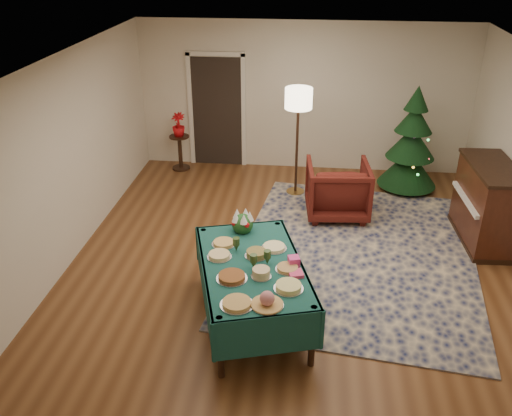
# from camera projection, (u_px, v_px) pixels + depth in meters

# --- Properties ---
(room_shell) EXTENTS (7.00, 7.00, 7.00)m
(room_shell) POSITION_uv_depth(u_px,v_px,m) (295.00, 174.00, 6.71)
(room_shell) COLOR #593319
(room_shell) RESTS_ON ground
(doorway) EXTENTS (1.08, 0.04, 2.16)m
(doorway) POSITION_uv_depth(u_px,v_px,m) (217.00, 109.00, 10.06)
(doorway) COLOR black
(doorway) RESTS_ON ground
(rug) EXTENTS (3.71, 4.58, 0.02)m
(rug) POSITION_uv_depth(u_px,v_px,m) (356.00, 253.00, 7.59)
(rug) COLOR #121B45
(rug) RESTS_ON ground
(buffet_table) EXTENTS (1.61, 2.16, 0.75)m
(buffet_table) POSITION_uv_depth(u_px,v_px,m) (252.00, 275.00, 6.06)
(buffet_table) COLOR black
(buffet_table) RESTS_ON ground
(platter_0) EXTENTS (0.34, 0.34, 0.05)m
(platter_0) POSITION_uv_depth(u_px,v_px,m) (237.00, 303.00, 5.32)
(platter_0) COLOR silver
(platter_0) RESTS_ON buffet_table
(platter_1) EXTENTS (0.33, 0.33, 0.16)m
(platter_1) POSITION_uv_depth(u_px,v_px,m) (267.00, 300.00, 5.30)
(platter_1) COLOR silver
(platter_1) RESTS_ON buffet_table
(platter_2) EXTENTS (0.31, 0.31, 0.06)m
(platter_2) POSITION_uv_depth(u_px,v_px,m) (289.00, 287.00, 5.56)
(platter_2) COLOR silver
(platter_2) RESTS_ON buffet_table
(platter_3) EXTENTS (0.33, 0.33, 0.05)m
(platter_3) POSITION_uv_depth(u_px,v_px,m) (232.00, 277.00, 5.73)
(platter_3) COLOR silver
(platter_3) RESTS_ON buffet_table
(platter_4) EXTENTS (0.22, 0.22, 0.10)m
(platter_4) POSITION_uv_depth(u_px,v_px,m) (261.00, 273.00, 5.75)
(platter_4) COLOR silver
(platter_4) RESTS_ON buffet_table
(platter_5) EXTENTS (0.27, 0.27, 0.04)m
(platter_5) POSITION_uv_depth(u_px,v_px,m) (287.00, 268.00, 5.88)
(platter_5) COLOR silver
(platter_5) RESTS_ON buffet_table
(platter_6) EXTENTS (0.28, 0.28, 0.05)m
(platter_6) POSITION_uv_depth(u_px,v_px,m) (219.00, 255.00, 6.11)
(platter_6) COLOR silver
(platter_6) RESTS_ON buffet_table
(platter_7) EXTENTS (0.27, 0.27, 0.07)m
(platter_7) POSITION_uv_depth(u_px,v_px,m) (256.00, 254.00, 6.12)
(platter_7) COLOR silver
(platter_7) RESTS_ON buffet_table
(platter_8) EXTENTS (0.30, 0.30, 0.04)m
(platter_8) POSITION_uv_depth(u_px,v_px,m) (274.00, 247.00, 6.28)
(platter_8) COLOR silver
(platter_8) RESTS_ON buffet_table
(platter_9) EXTENTS (0.28, 0.28, 0.04)m
(platter_9) POSITION_uv_depth(u_px,v_px,m) (224.00, 243.00, 6.36)
(platter_9) COLOR silver
(platter_9) RESTS_ON buffet_table
(goblet_0) EXTENTS (0.08, 0.08, 0.17)m
(goblet_0) POSITION_uv_depth(u_px,v_px,m) (236.00, 244.00, 6.19)
(goblet_0) COLOR #2D471E
(goblet_0) RESTS_ON buffet_table
(goblet_1) EXTENTS (0.08, 0.08, 0.17)m
(goblet_1) POSITION_uv_depth(u_px,v_px,m) (267.00, 257.00, 5.95)
(goblet_1) COLOR #2D471E
(goblet_1) RESTS_ON buffet_table
(goblet_2) EXTENTS (0.08, 0.08, 0.17)m
(goblet_2) POSITION_uv_depth(u_px,v_px,m) (254.00, 261.00, 5.88)
(goblet_2) COLOR #2D471E
(goblet_2) RESTS_ON buffet_table
(napkin_stack) EXTENTS (0.19, 0.19, 0.04)m
(napkin_stack) POSITION_uv_depth(u_px,v_px,m) (296.00, 274.00, 5.79)
(napkin_stack) COLOR #E94076
(napkin_stack) RESTS_ON buffet_table
(gift_box) EXTENTS (0.15, 0.15, 0.10)m
(gift_box) POSITION_uv_depth(u_px,v_px,m) (294.00, 261.00, 5.96)
(gift_box) COLOR #E13E93
(gift_box) RESTS_ON buffet_table
(centerpiece) EXTENTS (0.27, 0.27, 0.31)m
(centerpiece) POSITION_uv_depth(u_px,v_px,m) (242.00, 222.00, 6.59)
(centerpiece) COLOR #1E4C1E
(centerpiece) RESTS_ON buffet_table
(armchair) EXTENTS (1.01, 0.96, 0.97)m
(armchair) POSITION_uv_depth(u_px,v_px,m) (338.00, 187.00, 8.43)
(armchair) COLOR #4E1610
(armchair) RESTS_ON ground
(floor_lamp) EXTENTS (0.44, 0.44, 1.83)m
(floor_lamp) POSITION_uv_depth(u_px,v_px,m) (298.00, 105.00, 8.68)
(floor_lamp) COLOR #A57F3F
(floor_lamp) RESTS_ON ground
(side_table) EXTENTS (0.37, 0.37, 0.66)m
(side_table) POSITION_uv_depth(u_px,v_px,m) (180.00, 153.00, 10.18)
(side_table) COLOR black
(side_table) RESTS_ON ground
(potted_plant) EXTENTS (0.24, 0.43, 0.24)m
(potted_plant) POSITION_uv_depth(u_px,v_px,m) (179.00, 130.00, 9.97)
(potted_plant) COLOR red
(potted_plant) RESTS_ON side_table
(christmas_tree) EXTENTS (1.22, 1.22, 1.83)m
(christmas_tree) POSITION_uv_depth(u_px,v_px,m) (411.00, 144.00, 9.16)
(christmas_tree) COLOR black
(christmas_tree) RESTS_ON ground
(piano) EXTENTS (0.70, 1.39, 1.18)m
(piano) POSITION_uv_depth(u_px,v_px,m) (486.00, 205.00, 7.67)
(piano) COLOR black
(piano) RESTS_ON ground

